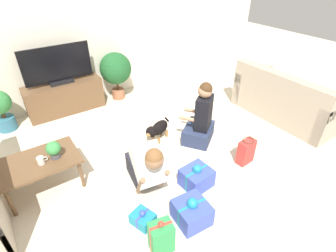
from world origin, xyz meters
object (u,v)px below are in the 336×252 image
Objects in this scene: gift_bag_a at (246,152)px; sofa_right at (286,101)px; gift_box_b at (196,177)px; gift_box_d at (192,212)px; person_sitting at (201,120)px; dog at (157,129)px; tv_console at (65,97)px; mug at (41,160)px; potted_plant_back_right at (116,70)px; tabletop_plant at (54,149)px; potted_plant_back_left at (0,108)px; gift_box_a at (143,218)px; gift_box_c at (161,237)px; coffee_table at (39,164)px; tv at (58,67)px; person_kneeling at (146,166)px.

sofa_right is at bearing 17.28° from gift_bag_a.
gift_box_b is 0.97× the size of gift_box_d.
person_sitting reaches higher than dog.
mug is at bearing -112.40° from tv_console.
tabletop_plant is (-1.62, -1.79, -0.04)m from potted_plant_back_right.
potted_plant_back_left is 2.38× the size of gift_box_a.
sofa_right is 4.38× the size of gift_box_c.
tv_console reaches higher than coffee_table.
potted_plant_back_right reaches higher than mug.
gift_box_c is at bearing -63.41° from coffee_table.
tv is 5.11× the size of tabletop_plant.
person_kneeling is at bearing -34.06° from coffee_table.
sofa_right is 3.98m from tv.
person_sitting is (2.24, -0.30, -0.02)m from coffee_table.
person_sitting reaches higher than potted_plant_back_left.
person_kneeling reaches higher than potted_plant_back_left.
tv is (0.80, 1.79, 0.47)m from coffee_table.
person_sitting reaches higher than gift_bag_a.
gift_box_b is 0.85m from gift_bag_a.
tv_console is at bearing 105.38° from person_kneeling.
person_kneeling is (-2.90, -0.12, 0.05)m from sofa_right.
gift_box_a is at bearing -61.93° from dog.
gift_box_c is (-0.93, -1.54, -0.04)m from dog.
potted_plant_back_left is (-1.01, -0.05, 0.12)m from tv_console.
dog is at bearing 51.57° from gift_box_a.
tabletop_plant reaches higher than dog.
dog is 2.46× the size of tabletop_plant.
mug is (-2.39, 0.99, 0.30)m from gift_bag_a.
potted_plant_back_right is 2.54m from mug.
gift_box_b is (-0.24, -2.76, -0.47)m from potted_plant_back_right.
sofa_right reaches higher than mug.
sofa_right is at bearing -29.14° from potted_plant_back_left.
potted_plant_back_right is 2.28× the size of gift_box_c.
dog reaches higher than gift_box_d.
gift_box_c is 0.46m from gift_box_d.
potted_plant_back_left is at bearing 122.97° from gift_box_b.
gift_box_d is at bearing -30.32° from gift_box_a.
potted_plant_back_right is 0.95× the size of person_sitting.
sofa_right is 1.57× the size of tv.
sofa_right is 14.87× the size of mug.
potted_plant_back_right is at bearing 69.58° from gift_box_a.
coffee_table is 1.75m from potted_plant_back_left.
gift_box_d is 1.73m from tabletop_plant.
person_kneeling is at bearing 149.19° from gift_box_b.
tv_console is at bearing 67.60° from mug.
tv_console is at bearing 89.10° from gift_box_c.
dog is (-0.13, -1.69, -0.38)m from potted_plant_back_right.
person_sitting reaches higher than tabletop_plant.
gift_bag_a is (1.62, -2.85, -0.67)m from tv.
coffee_table is 2.01m from tv.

